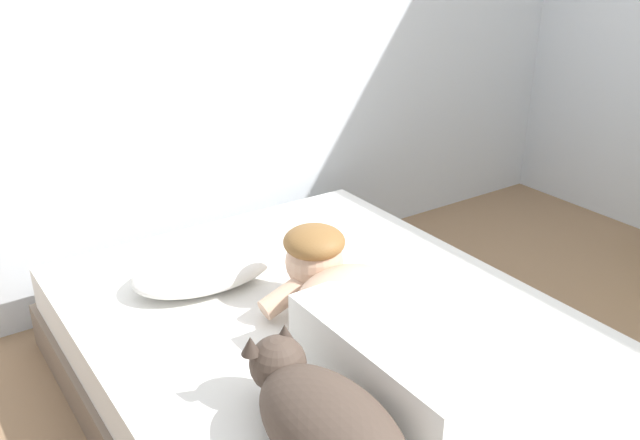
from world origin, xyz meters
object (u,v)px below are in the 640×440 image
person_lying (384,323)px  coffee_cup (335,247)px  pillow (205,268)px  bed (350,383)px  dog (323,420)px  cell_phone (462,434)px

person_lying → coffee_cup: (0.25, 0.59, -0.07)m
pillow → coffee_cup: size_ratio=4.16×
pillow → person_lying: 0.73m
bed → pillow: size_ratio=4.02×
dog → coffee_cup: dog is taller
person_lying → cell_phone: 0.39m
bed → dog: 0.57m
coffee_cup → dog: bearing=-126.8°
bed → person_lying: person_lying is taller
pillow → bed: bearing=-69.3°
person_lying → dog: (-0.38, -0.24, -0.00)m
bed → person_lying: bearing=-77.7°
bed → cell_phone: bearing=-93.3°
dog → coffee_cup: size_ratio=4.60×
bed → pillow: 0.64m
person_lying → bed: bearing=102.3°
bed → dog: size_ratio=3.63×
coffee_cup → cell_phone: coffee_cup is taller
person_lying → dog: person_lying is taller
dog → person_lying: bearing=32.5°
bed → dog: dog is taller
bed → dog: bearing=-134.0°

